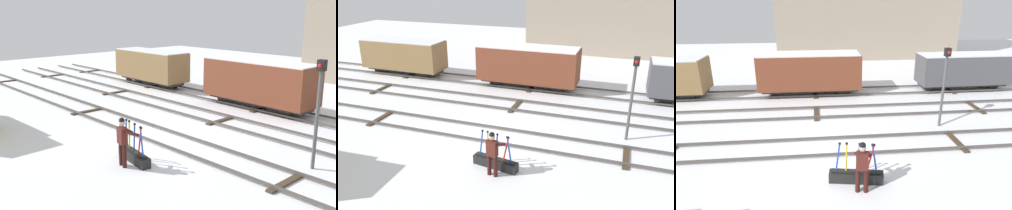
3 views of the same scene
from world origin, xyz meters
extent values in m
plane|color=white|center=(0.00, 0.00, 0.00)|extent=(60.00, 60.00, 0.00)
cube|color=#4C4742|center=(0.00, -0.72, 0.13)|extent=(44.00, 0.07, 0.10)
cube|color=#4C4742|center=(0.00, 0.72, 0.13)|extent=(44.00, 0.07, 0.10)
cube|color=#423323|center=(-17.60, 0.00, 0.04)|extent=(0.24, 1.94, 0.08)
cube|color=#423323|center=(-5.87, 0.00, 0.04)|extent=(0.24, 1.94, 0.08)
cube|color=#423323|center=(5.87, 0.00, 0.04)|extent=(0.24, 1.94, 0.08)
cube|color=#4C4742|center=(0.00, 3.09, 0.13)|extent=(44.00, 0.07, 0.10)
cube|color=#4C4742|center=(0.00, 4.53, 0.13)|extent=(44.00, 0.07, 0.10)
cube|color=#423323|center=(-17.60, 3.81, 0.04)|extent=(0.24, 1.94, 0.08)
cube|color=#423323|center=(-8.80, 3.81, 0.04)|extent=(0.24, 1.94, 0.08)
cube|color=#423323|center=(0.00, 3.81, 0.04)|extent=(0.24, 1.94, 0.08)
cube|color=#4C4742|center=(0.00, 6.52, 0.13)|extent=(44.00, 0.07, 0.10)
cube|color=#4C4742|center=(0.00, 7.96, 0.13)|extent=(44.00, 0.07, 0.10)
cube|color=#423323|center=(-17.60, 7.24, 0.04)|extent=(0.24, 1.94, 0.08)
cube|color=#423323|center=(-8.80, 7.24, 0.04)|extent=(0.24, 1.94, 0.08)
cube|color=#423323|center=(0.00, 7.24, 0.04)|extent=(0.24, 1.94, 0.08)
cube|color=black|center=(1.22, -2.38, 0.18)|extent=(1.83, 0.66, 0.36)
cube|color=black|center=(1.22, -2.38, 0.39)|extent=(1.63, 0.47, 0.06)
cylinder|color=#1E47B7|center=(0.62, -2.28, 0.88)|extent=(0.19, 0.09, 1.05)
sphere|color=black|center=(0.68, -2.29, 1.40)|extent=(0.09, 0.09, 0.09)
cylinder|color=yellow|center=(0.89, -2.33, 0.88)|extent=(0.08, 0.07, 1.05)
sphere|color=black|center=(0.90, -2.33, 1.41)|extent=(0.09, 0.09, 0.09)
cylinder|color=#1E47B7|center=(1.26, -2.39, 0.88)|extent=(0.16, 0.08, 1.05)
sphere|color=black|center=(1.31, -2.40, 1.41)|extent=(0.09, 0.09, 0.09)
cylinder|color=red|center=(1.66, -2.46, 0.87)|extent=(0.28, 0.10, 1.04)
sphere|color=black|center=(1.77, -2.48, 1.39)|extent=(0.09, 0.09, 0.09)
cylinder|color=#1E47B7|center=(1.80, -2.48, 0.88)|extent=(0.23, 0.09, 1.04)
sphere|color=black|center=(1.71, -2.47, 1.40)|extent=(0.09, 0.09, 0.09)
cylinder|color=#351511|center=(1.18, -2.92, 0.41)|extent=(0.15, 0.15, 0.82)
cylinder|color=#351511|center=(1.44, -2.96, 0.41)|extent=(0.15, 0.15, 0.82)
cube|color=#4C1E19|center=(1.31, -2.94, 1.11)|extent=(0.42, 0.30, 0.58)
sphere|color=tan|center=(1.31, -2.94, 1.55)|extent=(0.22, 0.22, 0.22)
sphere|color=black|center=(1.31, -2.94, 1.64)|extent=(0.20, 0.20, 0.20)
cylinder|color=#4C1E19|center=(1.15, -2.67, 1.22)|extent=(0.20, 0.54, 0.36)
cylinder|color=#4C1E19|center=(1.56, -2.72, 1.19)|extent=(0.20, 0.56, 0.31)
cylinder|color=#4C4C4C|center=(5.82, 1.70, 1.68)|extent=(0.12, 0.12, 3.35)
cube|color=black|center=(5.82, 1.70, 3.53)|extent=(0.24, 0.24, 0.36)
sphere|color=red|center=(5.82, 1.57, 3.53)|extent=(0.14, 0.14, 0.14)
cube|color=#2D2B28|center=(-9.34, 7.24, 0.40)|extent=(5.51, 1.25, 0.20)
cube|color=olive|center=(-9.34, 7.24, 1.45)|extent=(5.81, 2.06, 1.90)
cube|color=silver|center=(-9.34, 7.24, 2.43)|extent=(5.69, 1.98, 0.06)
cylinder|color=black|center=(-11.22, 6.70, 0.35)|extent=(0.70, 0.11, 0.70)
cylinder|color=black|center=(-11.21, 7.80, 0.35)|extent=(0.70, 0.11, 0.70)
cylinder|color=black|center=(-7.46, 6.67, 0.35)|extent=(0.70, 0.11, 0.70)
cylinder|color=black|center=(-7.45, 7.77, 0.35)|extent=(0.70, 0.11, 0.70)
cube|color=#2D2B28|center=(-0.28, 7.24, 0.40)|extent=(5.87, 1.31, 0.20)
cube|color=brown|center=(-0.28, 7.24, 1.52)|extent=(6.19, 2.16, 2.05)
cube|color=white|center=(-0.28, 7.24, 2.58)|extent=(6.06, 2.07, 0.06)
cylinder|color=black|center=(-2.30, 6.67, 0.35)|extent=(0.70, 0.10, 0.70)
cylinder|color=black|center=(-2.29, 7.83, 0.35)|extent=(0.70, 0.10, 0.70)
cylinder|color=black|center=(1.72, 6.64, 0.35)|extent=(0.70, 0.10, 0.70)
cylinder|color=black|center=(1.73, 7.80, 0.35)|extent=(0.70, 0.10, 0.70)
camera|label=1|loc=(11.64, -10.23, 5.28)|focal=41.65mm
camera|label=2|loc=(5.40, -13.07, 7.03)|focal=37.31mm
camera|label=3|loc=(-0.07, -10.69, 5.82)|focal=31.58mm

